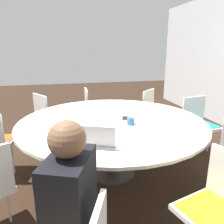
% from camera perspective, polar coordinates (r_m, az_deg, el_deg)
% --- Properties ---
extents(ground_plane, '(16.00, 16.00, 0.00)m').
position_cam_1_polar(ground_plane, '(2.96, 0.00, -15.52)').
color(ground_plane, black).
extents(conference_table, '(2.24, 2.24, 0.73)m').
position_cam_1_polar(conference_table, '(2.68, 0.00, -3.71)').
color(conference_table, '#333333').
rests_on(conference_table, ground_plane).
extents(chair_1, '(0.54, 0.52, 0.86)m').
position_cam_1_polar(chair_1, '(1.83, 26.57, -20.55)').
color(chair_1, silver).
rests_on(chair_1, ground_plane).
extents(chair_3, '(0.48, 0.50, 0.86)m').
position_cam_1_polar(chair_3, '(3.56, 21.67, -2.11)').
color(chair_3, silver).
rests_on(chair_3, ground_plane).
extents(chair_4, '(0.61, 0.61, 0.86)m').
position_cam_1_polar(chair_4, '(3.97, 11.04, 0.57)').
color(chair_4, silver).
rests_on(chair_4, ground_plane).
extents(chair_5, '(0.46, 0.44, 0.86)m').
position_cam_1_polar(chair_5, '(4.08, -4.86, 1.23)').
color(chair_5, silver).
rests_on(chair_5, ground_plane).
extents(chair_6, '(0.59, 0.59, 0.86)m').
position_cam_1_polar(chair_6, '(3.81, -16.30, -0.46)').
color(chair_6, silver).
rests_on(chair_6, ground_plane).
extents(person_0, '(0.42, 0.35, 1.21)m').
position_cam_1_polar(person_0, '(1.36, -11.31, -22.71)').
color(person_0, black).
rests_on(person_0, ground_plane).
extents(laptop, '(0.35, 0.39, 0.21)m').
position_cam_1_polar(laptop, '(1.95, -3.42, -7.40)').
color(laptop, silver).
rests_on(laptop, conference_table).
extents(coffee_cup, '(0.09, 0.09, 0.08)m').
position_cam_1_polar(coffee_cup, '(2.49, 4.93, -2.40)').
color(coffee_cup, '#33669E').
rests_on(coffee_cup, conference_table).
extents(cell_phone, '(0.15, 0.11, 0.01)m').
position_cam_1_polar(cell_phone, '(2.72, 3.46, -1.58)').
color(cell_phone, black).
rests_on(cell_phone, conference_table).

